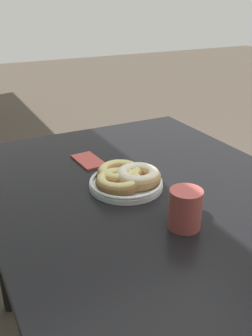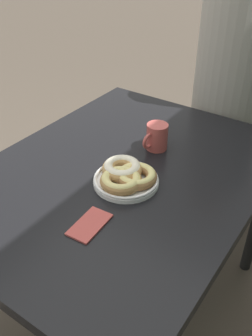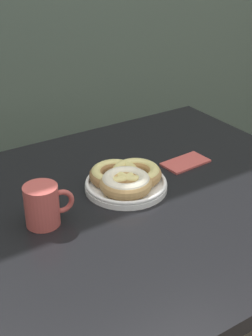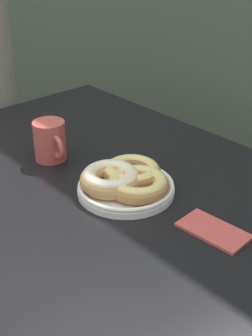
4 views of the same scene
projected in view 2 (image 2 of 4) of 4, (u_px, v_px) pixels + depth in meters
ground_plane at (105, 293)px, 1.73m from camera, size 14.00×14.00×0.00m
dining_table at (122, 188)px, 1.30m from camera, size 1.15×0.87×0.73m
donut_plate at (126, 176)px, 1.19m from camera, size 0.21×0.22×0.06m
coffee_mug at (157, 137)px, 1.35m from camera, size 0.11×0.08×0.10m
person_figure at (232, 93)px, 1.75m from camera, size 0.38×0.34×1.39m
napkin at (90, 225)px, 1.04m from camera, size 0.14×0.08×0.01m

